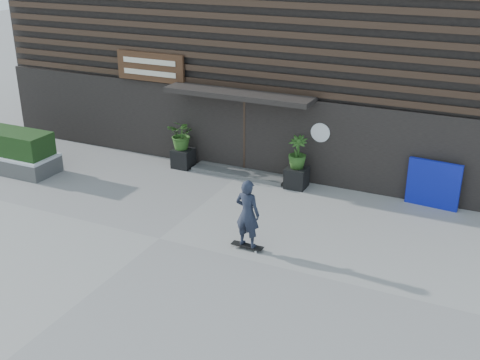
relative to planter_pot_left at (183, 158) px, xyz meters
The scene contains 12 objects.
ground 4.80m from the planter_pot_left, 66.64° to the right, with size 80.00×80.00×0.00m, color gray.
entrance_step 1.93m from the planter_pot_left, ahead, with size 3.00×0.80×0.12m, color #4E4E4B.
planter_pot_left is the anchor object (origin of this frame).
bamboo_left 0.78m from the planter_pot_left, ahead, with size 0.86×0.75×0.96m, color #2D591E.
planter_pot_right 3.80m from the planter_pot_left, ahead, with size 0.60×0.60×0.60m, color black.
bamboo_right 3.88m from the planter_pot_left, ahead, with size 0.54×0.54×0.96m, color #2D591E.
raised_bed 5.56m from the planter_pot_left, 153.81° to the right, with size 3.50×1.20×0.50m, color #454542.
snow_layer 5.57m from the planter_pot_left, 153.81° to the right, with size 3.50×1.20×0.08m, color silver.
hedge 5.60m from the planter_pot_left, 153.81° to the right, with size 3.30×1.00×0.70m, color #173312.
blue_tarp 7.57m from the planter_pot_left, ahead, with size 1.39×0.12×1.30m, color #0B149A.
building 6.94m from the planter_pot_left, 71.14° to the left, with size 18.00×11.00×8.00m.
skateboarder 5.68m from the planter_pot_left, 44.36° to the right, with size 0.78×0.44×1.74m.
Camera 1 is at (7.14, -10.55, 6.76)m, focal length 43.96 mm.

